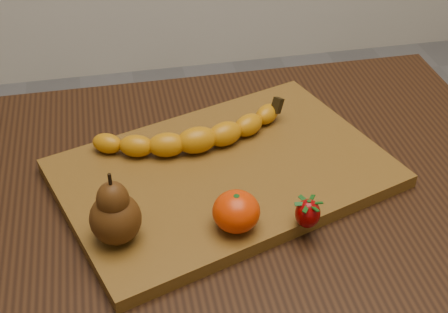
{
  "coord_description": "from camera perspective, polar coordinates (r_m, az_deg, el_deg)",
  "views": [
    {
      "loc": [
        -0.08,
        -0.62,
        1.33
      ],
      "look_at": [
        0.06,
        0.05,
        0.8
      ],
      "focal_mm": 50.0,
      "sensor_mm": 36.0,
      "label": 1
    }
  ],
  "objects": [
    {
      "name": "pear",
      "position": [
        0.75,
        -10.03,
        -4.62
      ],
      "size": [
        0.07,
        0.07,
        0.1
      ],
      "primitive_type": null,
      "rotation": [
        0.0,
        0.0,
        0.03
      ],
      "color": "#4A280B",
      "rests_on": "cutting_board"
    },
    {
      "name": "strawberry",
      "position": [
        0.79,
        7.67,
        -5.1
      ],
      "size": [
        0.04,
        0.04,
        0.04
      ],
      "primitive_type": null,
      "rotation": [
        0.0,
        0.0,
        -0.12
      ],
      "color": "#870305",
      "rests_on": "cutting_board"
    },
    {
      "name": "table",
      "position": [
        0.91,
        -3.01,
        -9.39
      ],
      "size": [
        1.0,
        0.7,
        0.76
      ],
      "color": "black",
      "rests_on": "ground"
    },
    {
      "name": "mandarin",
      "position": [
        0.77,
        1.13,
        -5.04
      ],
      "size": [
        0.08,
        0.08,
        0.05
      ],
      "primitive_type": "ellipsoid",
      "rotation": [
        0.0,
        0.0,
        0.44
      ],
      "color": "red",
      "rests_on": "cutting_board"
    },
    {
      "name": "banana",
      "position": [
        0.9,
        -2.49,
        1.51
      ],
      "size": [
        0.25,
        0.09,
        0.04
      ],
      "primitive_type": null,
      "rotation": [
        0.0,
        0.0,
        0.12
      ],
      "color": "#C37C09",
      "rests_on": "cutting_board"
    },
    {
      "name": "cutting_board",
      "position": [
        0.89,
        -0.0,
        -1.54
      ],
      "size": [
        0.52,
        0.43,
        0.02
      ],
      "primitive_type": "cube",
      "rotation": [
        0.0,
        0.0,
        0.32
      ],
      "color": "brown",
      "rests_on": "table"
    }
  ]
}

